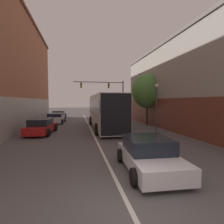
% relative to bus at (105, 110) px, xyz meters
% --- Properties ---
extents(ground_plane, '(160.00, 160.00, 0.00)m').
position_rel_bus_xyz_m(ground_plane, '(-1.53, -14.19, -1.98)').
color(ground_plane, '#565454').
extents(lane_center_line, '(0.14, 39.54, 0.01)m').
position_rel_bus_xyz_m(lane_center_line, '(-1.53, -0.42, -1.98)').
color(lane_center_line, silver).
rests_on(lane_center_line, ground_plane).
extents(building_right_storefront, '(7.38, 23.98, 9.08)m').
position_rel_bus_xyz_m(building_right_storefront, '(9.48, -1.92, 2.67)').
color(building_right_storefront, '#9E998E').
rests_on(building_right_storefront, ground_plane).
extents(bus, '(2.82, 11.29, 3.54)m').
position_rel_bus_xyz_m(bus, '(0.00, 0.00, 0.00)').
color(bus, silver).
rests_on(bus, ground_plane).
extents(hatchback_foreground, '(2.34, 4.01, 1.35)m').
position_rel_bus_xyz_m(hatchback_foreground, '(0.03, -11.55, -1.35)').
color(hatchback_foreground, silver).
rests_on(hatchback_foreground, ground_plane).
extents(parked_car_left_near, '(2.33, 4.30, 1.33)m').
position_rel_bus_xyz_m(parked_car_left_near, '(-5.67, 5.79, -1.34)').
color(parked_car_left_near, silver).
rests_on(parked_car_left_near, ground_plane).
extents(parked_car_left_mid, '(2.32, 4.73, 1.28)m').
position_rel_bus_xyz_m(parked_car_left_mid, '(-5.95, 12.41, -1.38)').
color(parked_car_left_mid, black).
rests_on(parked_car_left_mid, ground_plane).
extents(parked_car_left_far, '(2.37, 4.65, 1.36)m').
position_rel_bus_xyz_m(parked_car_left_far, '(-6.00, -1.99, -1.33)').
color(parked_car_left_far, red).
rests_on(parked_car_left_far, ground_plane).
extents(traffic_signal_gantry, '(7.97, 0.36, 6.20)m').
position_rel_bus_xyz_m(traffic_signal_gantry, '(2.08, 9.33, 2.52)').
color(traffic_signal_gantry, '#514C47').
rests_on(traffic_signal_gantry, ground_plane).
extents(street_lamp, '(0.31, 0.31, 4.47)m').
position_rel_bus_xyz_m(street_lamp, '(4.34, -3.17, 0.56)').
color(street_lamp, '#47474C').
rests_on(street_lamp, ground_plane).
extents(street_tree_near, '(3.71, 3.34, 6.16)m').
position_rel_bus_xyz_m(street_tree_near, '(5.45, 1.67, 2.13)').
color(street_tree_near, '#3D2D1E').
rests_on(street_tree_near, ground_plane).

